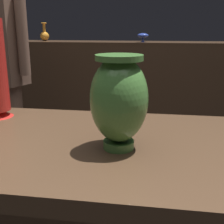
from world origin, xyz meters
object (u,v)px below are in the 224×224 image
(visitor_near_left, at_px, (3,63))
(shelf_vase_center, at_px, (143,36))
(vase_centerpiece, at_px, (119,99))
(shelf_vase_far_left, at_px, (44,35))

(visitor_near_left, bearing_deg, shelf_vase_center, -109.91)
(vase_centerpiece, xyz_separation_m, shelf_vase_far_left, (-1.09, 2.28, 0.11))
(shelf_vase_far_left, height_order, visitor_near_left, visitor_near_left)
(vase_centerpiece, relative_size, visitor_near_left, 0.17)
(shelf_vase_center, distance_m, visitor_near_left, 1.40)
(vase_centerpiece, relative_size, shelf_vase_far_left, 1.42)
(shelf_vase_center, bearing_deg, vase_centerpiece, -88.81)
(shelf_vase_center, height_order, shelf_vase_far_left, shelf_vase_far_left)
(shelf_vase_far_left, relative_size, visitor_near_left, 0.12)
(vase_centerpiece, bearing_deg, shelf_vase_far_left, 115.42)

